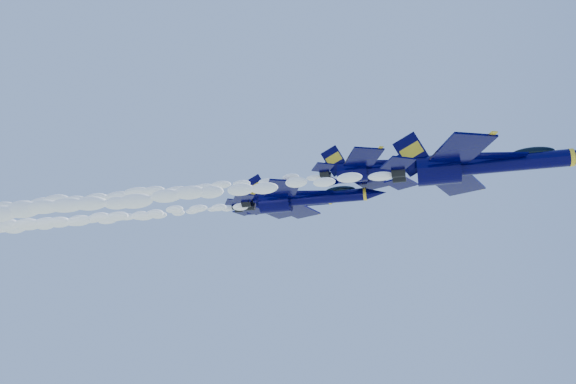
% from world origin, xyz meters
% --- Properties ---
extents(jet_lead, '(18.75, 15.38, 6.97)m').
position_xyz_m(jet_lead, '(13.79, -11.70, 148.92)').
color(jet_lead, '#020031').
extents(smoke_trail_jet_lead, '(46.66, 2.09, 1.88)m').
position_xyz_m(smoke_trail_jet_lead, '(-17.56, -11.70, 148.50)').
color(smoke_trail_jet_lead, white).
extents(jet_second, '(16.29, 13.36, 6.05)m').
position_xyz_m(jet_second, '(3.98, -1.78, 153.64)').
color(jet_second, '#020031').
extents(smoke_trail_jet_second, '(46.66, 1.82, 1.63)m').
position_xyz_m(smoke_trail_jet_second, '(-26.32, -1.78, 153.24)').
color(smoke_trail_jet_second, white).
extents(jet_third, '(18.53, 15.20, 6.88)m').
position_xyz_m(jet_third, '(-6.24, 3.11, 152.48)').
color(jet_third, '#020031').
extents(smoke_trail_jet_third, '(46.66, 2.06, 1.86)m').
position_xyz_m(smoke_trail_jet_third, '(-37.49, 3.11, 152.06)').
color(smoke_trail_jet_third, white).
extents(jet_fourth, '(17.45, 14.31, 6.48)m').
position_xyz_m(jet_fourth, '(-11.99, 14.20, 156.20)').
color(jet_fourth, '#020031').
extents(smoke_trail_jet_fourth, '(46.66, 1.94, 1.75)m').
position_xyz_m(smoke_trail_jet_fourth, '(-42.78, 14.20, 155.80)').
color(smoke_trail_jet_fourth, white).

